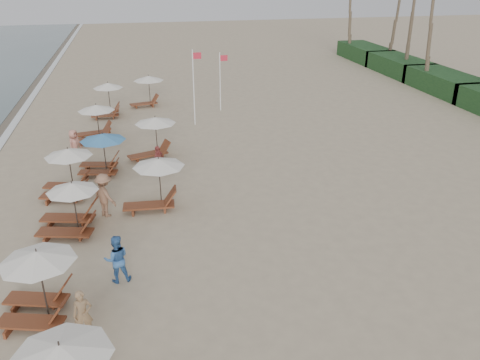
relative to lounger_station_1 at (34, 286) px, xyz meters
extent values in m
plane|color=tan|center=(6.50, 0.65, -1.13)|extent=(160.00, 160.00, 0.00)
cube|color=#193D1C|center=(28.50, 22.65, -0.33)|extent=(3.20, 8.00, 1.60)
cube|color=#193D1C|center=(28.50, 30.15, -0.33)|extent=(3.20, 8.00, 1.60)
cube|color=#193D1C|center=(28.50, 37.65, -0.33)|extent=(3.20, 8.00, 1.60)
cylinder|color=brown|center=(27.60, 23.85, 4.17)|extent=(0.36, 0.36, 10.60)
cylinder|color=brown|center=(28.50, 29.05, 4.57)|extent=(0.36, 0.36, 11.40)
cylinder|color=brown|center=(29.40, 34.25, 3.37)|extent=(0.36, 0.36, 9.00)
cylinder|color=brown|center=(27.60, 39.45, 3.77)|extent=(0.36, 0.36, 9.80)
cone|color=white|center=(1.32, -4.09, 0.99)|extent=(2.32, 2.32, 0.35)
cylinder|color=black|center=(0.23, 0.00, -0.02)|extent=(0.05, 0.05, 2.22)
cone|color=white|center=(0.23, 0.00, 0.98)|extent=(2.23, 2.23, 0.35)
cylinder|color=black|center=(0.70, 5.24, -0.13)|extent=(0.05, 0.05, 2.00)
cone|color=white|center=(0.70, 5.24, 0.77)|extent=(2.02, 2.02, 0.35)
cylinder|color=black|center=(0.25, 8.64, -0.02)|extent=(0.05, 0.05, 2.22)
cone|color=white|center=(0.25, 8.64, 0.99)|extent=(2.12, 2.12, 0.35)
cylinder|color=black|center=(1.63, 11.13, -0.13)|extent=(0.05, 0.05, 2.01)
cone|color=teal|center=(1.63, 11.13, 0.77)|extent=(2.28, 2.28, 0.35)
cylinder|color=black|center=(1.07, 16.40, -0.08)|extent=(0.05, 0.05, 2.11)
cone|color=white|center=(1.07, 16.40, 0.88)|extent=(2.17, 2.17, 0.35)
cylinder|color=black|center=(1.63, 21.37, 0.02)|extent=(0.05, 0.05, 2.29)
cone|color=white|center=(1.63, 21.37, 1.06)|extent=(2.02, 2.02, 0.35)
cylinder|color=black|center=(4.13, 6.73, -0.06)|extent=(0.05, 0.05, 2.15)
cone|color=white|center=(4.13, 6.73, 0.92)|extent=(2.24, 2.24, 0.35)
cylinder|color=black|center=(4.35, 12.96, -0.06)|extent=(0.05, 0.05, 2.15)
cone|color=white|center=(4.35, 12.96, 0.92)|extent=(2.24, 2.24, 0.35)
cylinder|color=black|center=(4.47, 23.75, -0.06)|extent=(0.05, 0.05, 2.15)
cone|color=white|center=(4.47, 23.75, 0.92)|extent=(2.24, 2.24, 0.35)
imported|color=tan|center=(1.41, -1.15, -0.38)|extent=(0.58, 0.42, 1.51)
imported|color=#3869AA|center=(2.33, 1.38, -0.27)|extent=(0.89, 0.72, 1.72)
imported|color=#895F45|center=(1.79, 6.28, -0.18)|extent=(1.34, 1.40, 1.91)
imported|color=#A94843|center=(4.26, 10.30, -0.36)|extent=(0.80, 0.96, 1.53)
imported|color=tan|center=(-0.05, 13.32, -0.28)|extent=(0.86, 0.99, 1.71)
cylinder|color=silver|center=(7.14, 18.26, 1.32)|extent=(0.08, 0.08, 4.90)
cube|color=red|center=(7.42, 18.26, 3.37)|extent=(0.55, 0.02, 0.40)
cylinder|color=silver|center=(9.41, 21.28, 0.94)|extent=(0.08, 0.08, 4.15)
cube|color=red|center=(9.69, 21.28, 2.62)|extent=(0.55, 0.02, 0.40)
camera|label=1|loc=(3.40, -12.96, 8.73)|focal=36.64mm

